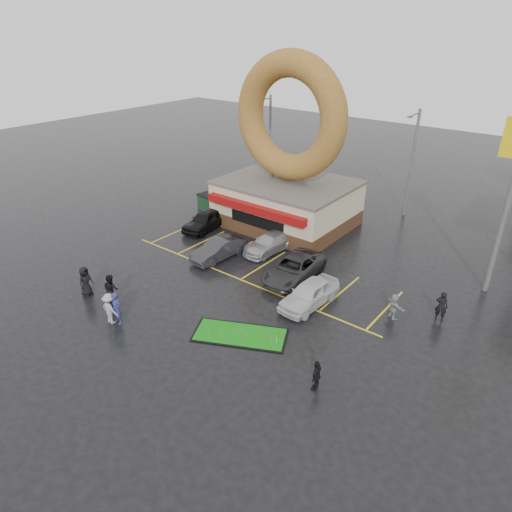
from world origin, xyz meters
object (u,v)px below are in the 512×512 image
Objects in this scene: streetlight_left at (269,140)px; dumpster at (209,203)px; putting_green at (240,335)px; car_grey at (294,268)px; person_cameraman at (317,375)px; person_blue at (116,309)px; donut_shop at (288,172)px; car_silver at (270,243)px; car_black at (206,220)px; car_dgrey at (219,249)px; car_white at (309,294)px; streetlight_mid at (412,161)px.

dumpster is (-0.37, -8.59, -4.13)m from streetlight_left.
dumpster is 18.97m from putting_green.
car_grey is 2.95× the size of dumpster.
person_cameraman is at bearing -9.77° from putting_green.
dumpster is at bearing 111.56° from person_blue.
donut_shop reaches higher than car_silver.
car_black is 1.06× the size of car_dgrey.
donut_shop reaches higher than car_white.
car_dgrey is 2.74× the size of person_cameraman.
person_blue is at bearing -151.22° from putting_green.
car_grey is at bearing -95.13° from streetlight_mid.
streetlight_mid is at bearing 48.62° from donut_shop.
donut_shop is 1.50× the size of streetlight_left.
person_blue is at bearing -87.68° from donut_shop.
car_silver is 10.43m from putting_green.
car_silver is at bearing -111.20° from streetlight_mid.
car_silver is 1.03× the size of car_white.
car_grey is at bearing -24.41° from car_silver.
car_grey is (10.14, -2.24, -0.05)m from car_black.
person_cameraman is at bearing 6.71° from person_blue.
person_cameraman reaches higher than car_black.
car_silver is 0.87× the size of car_grey.
car_white is (8.14, -9.32, -3.70)m from donut_shop.
streetlight_left is 1.95× the size of car_black.
streetlight_mid is (14.00, 1.00, 0.00)m from streetlight_left.
person_cameraman is at bearing -50.97° from car_white.
dumpster is at bearing -167.46° from donut_shop.
car_white is at bearing -15.63° from dumpster.
putting_green is (4.86, -9.21, -0.63)m from car_silver.
car_silver is at bearing 117.80° from putting_green.
car_grey is 3.27m from car_white.
person_blue is at bearing -52.39° from dumpster.
streetlight_mid reaches higher than car_silver.
person_cameraman is at bearing -53.23° from car_grey.
person_cameraman reaches higher than car_dgrey.
streetlight_mid is 18.08m from car_dgrey.
dumpster is at bearing 142.79° from car_dgrey.
car_black is 0.84× the size of putting_green.
car_grey reaches higher than car_silver.
streetlight_left is 22.58m from car_white.
donut_shop is at bearing 115.76° from putting_green.
car_dgrey is at bearing 139.32° from putting_green.
streetlight_mid is 15.75m from car_grey.
car_white is at bearing -28.10° from car_silver.
person_blue is (7.71, -24.50, -3.81)m from streetlight_left.
streetlight_left reaches higher than car_black.
streetlight_left is at bearing 123.24° from putting_green.
car_silver is 12.65m from person_blue.
donut_shop is 16.36m from putting_green.
donut_shop is 8.46m from dumpster.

